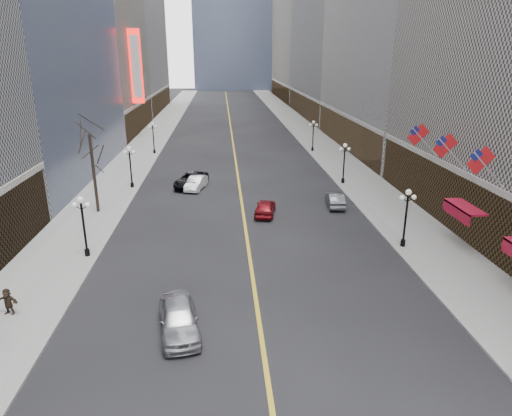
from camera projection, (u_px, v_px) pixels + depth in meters
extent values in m
cube|color=gray|center=(321.00, 146.00, 72.85)|extent=(6.00, 230.00, 0.15)
cube|color=gray|center=(144.00, 149.00, 70.86)|extent=(6.00, 230.00, 0.15)
cube|color=gold|center=(232.00, 137.00, 81.32)|extent=(0.25, 200.00, 0.02)
cube|color=#493C30|center=(498.00, 218.00, 33.64)|extent=(2.80, 41.00, 5.00)
cube|color=#493C30|center=(353.00, 132.00, 70.46)|extent=(2.80, 35.00, 5.00)
cube|color=gray|center=(364.00, 6.00, 100.26)|extent=(26.00, 40.00, 48.00)
cube|color=#493C30|center=(308.00, 105.00, 106.33)|extent=(2.80, 39.00, 5.00)
cube|color=#493C30|center=(284.00, 91.00, 146.93)|extent=(2.80, 45.00, 5.00)
cube|color=#493C30|center=(133.00, 118.00, 85.79)|extent=(2.80, 29.00, 5.00)
cube|color=#493C30|center=(157.00, 100.00, 117.88)|extent=(2.80, 37.00, 5.00)
cylinder|color=black|center=(403.00, 243.00, 34.83)|extent=(0.36, 0.36, 0.50)
cylinder|color=black|center=(405.00, 221.00, 34.26)|extent=(0.16, 0.16, 4.00)
sphere|color=white|center=(409.00, 192.00, 33.52)|extent=(0.44, 0.44, 0.44)
sphere|color=white|center=(402.00, 197.00, 33.62)|extent=(0.36, 0.36, 0.36)
sphere|color=white|center=(414.00, 197.00, 33.68)|extent=(0.36, 0.36, 0.36)
cylinder|color=black|center=(343.00, 181.00, 51.82)|extent=(0.36, 0.36, 0.50)
cylinder|color=black|center=(344.00, 166.00, 51.26)|extent=(0.16, 0.16, 4.00)
sphere|color=white|center=(345.00, 145.00, 50.52)|extent=(0.44, 0.44, 0.44)
sphere|color=white|center=(341.00, 149.00, 50.61)|extent=(0.36, 0.36, 0.36)
sphere|color=white|center=(349.00, 149.00, 50.68)|extent=(0.36, 0.36, 0.36)
cylinder|color=black|center=(313.00, 149.00, 68.81)|extent=(0.36, 0.36, 0.50)
cylinder|color=black|center=(313.00, 138.00, 68.25)|extent=(0.16, 0.16, 4.00)
sphere|color=white|center=(314.00, 122.00, 67.51)|extent=(0.44, 0.44, 0.44)
sphere|color=white|center=(310.00, 125.00, 67.61)|extent=(0.36, 0.36, 0.36)
sphere|color=white|center=(316.00, 125.00, 67.67)|extent=(0.36, 0.36, 0.36)
cylinder|color=black|center=(87.00, 252.00, 33.15)|extent=(0.36, 0.36, 0.50)
cylinder|color=black|center=(84.00, 230.00, 32.59)|extent=(0.16, 0.16, 4.00)
sphere|color=white|center=(80.00, 199.00, 31.85)|extent=(0.44, 0.44, 0.44)
sphere|color=white|center=(74.00, 205.00, 31.95)|extent=(0.36, 0.36, 0.36)
sphere|color=white|center=(88.00, 205.00, 32.01)|extent=(0.36, 0.36, 0.36)
cylinder|color=black|center=(132.00, 185.00, 50.15)|extent=(0.36, 0.36, 0.50)
cylinder|color=black|center=(131.00, 169.00, 49.58)|extent=(0.16, 0.16, 4.00)
sphere|color=white|center=(129.00, 149.00, 48.84)|extent=(0.44, 0.44, 0.44)
sphere|color=white|center=(125.00, 152.00, 48.94)|extent=(0.36, 0.36, 0.36)
sphere|color=white|center=(133.00, 152.00, 49.00)|extent=(0.36, 0.36, 0.36)
cylinder|color=black|center=(154.00, 152.00, 67.14)|extent=(0.36, 0.36, 0.50)
cylinder|color=black|center=(154.00, 140.00, 66.57)|extent=(0.16, 0.16, 4.00)
sphere|color=white|center=(152.00, 124.00, 65.83)|extent=(0.44, 0.44, 0.44)
sphere|color=white|center=(149.00, 127.00, 65.93)|extent=(0.36, 0.36, 0.36)
sphere|color=white|center=(156.00, 127.00, 65.99)|extent=(0.36, 0.36, 0.36)
cylinder|color=#B2B2B7|center=(489.00, 170.00, 30.22)|extent=(2.49, 0.12, 2.49)
cube|color=red|center=(481.00, 160.00, 29.96)|extent=(1.94, 0.04, 1.94)
cube|color=navy|center=(477.00, 155.00, 29.82)|extent=(0.88, 0.06, 0.88)
cylinder|color=#B2B2B7|center=(452.00, 154.00, 34.94)|extent=(2.49, 0.12, 2.49)
cube|color=red|center=(445.00, 146.00, 34.68)|extent=(1.94, 0.04, 1.94)
cube|color=navy|center=(441.00, 141.00, 34.54)|extent=(0.88, 0.06, 0.88)
cylinder|color=#B2B2B7|center=(425.00, 142.00, 39.66)|extent=(2.49, 0.12, 2.49)
cube|color=red|center=(418.00, 135.00, 39.40)|extent=(1.94, 0.04, 1.94)
cube|color=navy|center=(415.00, 131.00, 39.26)|extent=(0.88, 0.06, 0.88)
cube|color=maroon|center=(465.00, 207.00, 34.25)|extent=(1.40, 4.00, 0.15)
cube|color=maroon|center=(456.00, 212.00, 34.33)|extent=(0.10, 4.00, 0.90)
cube|color=red|center=(136.00, 67.00, 76.33)|extent=(2.00, 0.50, 12.00)
cube|color=white|center=(136.00, 67.00, 76.33)|extent=(1.40, 0.55, 10.00)
cylinder|color=#2D231C|center=(94.00, 174.00, 41.39)|extent=(0.28, 0.28, 7.20)
imported|color=#9B9DA2|center=(179.00, 318.00, 24.13)|extent=(2.82, 5.27, 1.70)
imported|color=silver|center=(196.00, 183.00, 49.77)|extent=(2.54, 4.55, 1.42)
imported|color=black|center=(191.00, 180.00, 50.67)|extent=(4.10, 6.14, 1.56)
imported|color=maroon|center=(265.00, 207.00, 41.84)|extent=(2.52, 4.55, 1.46)
imported|color=#4F5357|center=(335.00, 200.00, 44.18)|extent=(1.89, 4.33, 1.38)
imported|color=#2F251A|center=(8.00, 301.00, 25.58)|extent=(1.51, 0.79, 1.57)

